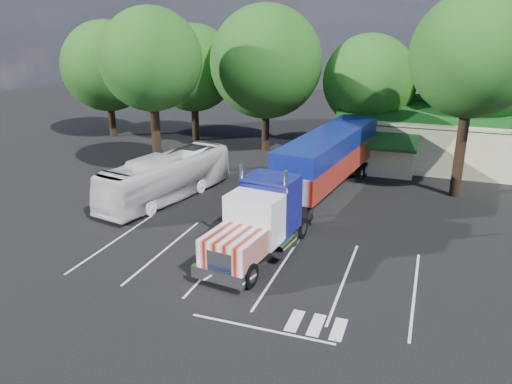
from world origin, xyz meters
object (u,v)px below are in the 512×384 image
(semi_truck, at_px, (315,168))
(bicycle, at_px, (316,177))
(silver_sedan, at_px, (370,158))
(woman, at_px, (311,213))
(tour_bus, at_px, (167,177))

(semi_truck, distance_m, bicycle, 5.46)
(semi_truck, height_order, bicycle, semi_truck)
(bicycle, relative_size, silver_sedan, 0.41)
(semi_truck, relative_size, silver_sedan, 4.94)
(woman, xyz_separation_m, silver_sedan, (1.67, 13.74, -0.02))
(woman, bearing_deg, tour_bus, 70.62)
(semi_truck, xyz_separation_m, woman, (0.58, -3.09, -1.85))
(bicycle, height_order, silver_sedan, silver_sedan)
(semi_truck, height_order, woman, semi_truck)
(semi_truck, distance_m, woman, 3.65)
(woman, distance_m, bicycle, 8.17)
(tour_bus, xyz_separation_m, silver_sedan, (12.00, 12.50, -0.80))
(tour_bus, bearing_deg, woman, 5.27)
(silver_sedan, bearing_deg, bicycle, 140.34)
(woman, bearing_deg, silver_sedan, -19.46)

